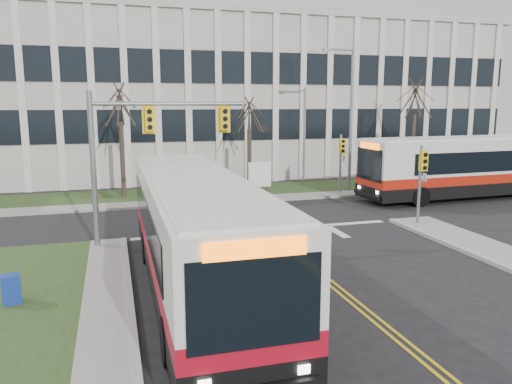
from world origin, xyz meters
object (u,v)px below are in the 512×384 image
object	(u,v)px
bus_cross	(468,168)
bus_main	(196,236)
directory_sign	(260,175)
streetlight	(349,112)
newspaper_box_blue	(11,291)

from	to	relation	value
bus_cross	bus_main	bearing A→B (deg)	-62.16
directory_sign	bus_main	size ratio (longest dim) A/B	0.15
directory_sign	bus_main	world-z (taller)	bus_main
streetlight	bus_cross	distance (m)	7.99
streetlight	newspaper_box_blue	xyz separation A→B (m)	(-17.53, -14.40, -4.72)
bus_main	newspaper_box_blue	distance (m)	5.42
directory_sign	newspaper_box_blue	world-z (taller)	directory_sign
bus_main	bus_cross	distance (m)	21.27
bus_main	bus_cross	world-z (taller)	bus_cross
streetlight	directory_sign	distance (m)	6.96
directory_sign	bus_main	distance (m)	17.33
streetlight	newspaper_box_blue	world-z (taller)	streetlight
bus_cross	newspaper_box_blue	world-z (taller)	bus_cross
streetlight	newspaper_box_blue	size ratio (longest dim) A/B	9.68
bus_cross	newspaper_box_blue	distance (m)	25.88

